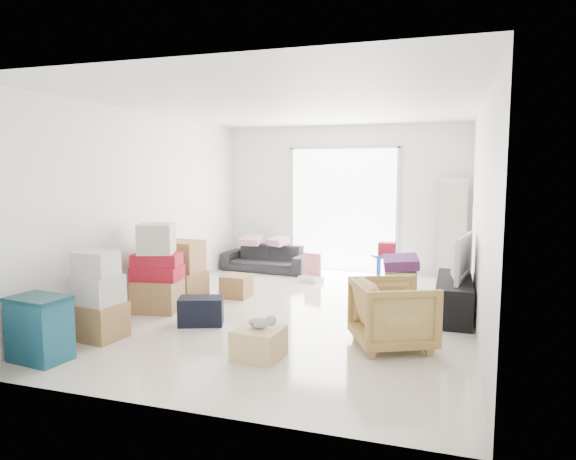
{
  "coord_description": "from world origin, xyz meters",
  "views": [
    {
      "loc": [
        1.95,
        -6.39,
        1.88
      ],
      "look_at": [
        -0.18,
        0.2,
        1.07
      ],
      "focal_mm": 32.0,
      "sensor_mm": 36.0,
      "label": 1
    }
  ],
  "objects_px": {
    "television": "(455,274)",
    "ac_tower": "(452,230)",
    "tv_console": "(454,297)",
    "wood_crate": "(259,343)",
    "armchair": "(393,311)",
    "kids_table": "(387,253)",
    "sofa": "(267,254)",
    "ottoman": "(400,285)",
    "storage_bins": "(40,329)"
  },
  "relations": [
    {
      "from": "television",
      "to": "ac_tower",
      "type": "bearing_deg",
      "value": 11.61
    },
    {
      "from": "tv_console",
      "to": "wood_crate",
      "type": "xyz_separation_m",
      "value": [
        -1.87,
        -2.18,
        -0.09
      ]
    },
    {
      "from": "armchair",
      "to": "wood_crate",
      "type": "relative_size",
      "value": 1.76
    },
    {
      "from": "ac_tower",
      "to": "television",
      "type": "xyz_separation_m",
      "value": [
        0.05,
        -2.2,
        -0.32
      ]
    },
    {
      "from": "tv_console",
      "to": "kids_table",
      "type": "distance_m",
      "value": 2.14
    },
    {
      "from": "tv_console",
      "to": "kids_table",
      "type": "height_order",
      "value": "kids_table"
    },
    {
      "from": "sofa",
      "to": "armchair",
      "type": "relative_size",
      "value": 2.04
    },
    {
      "from": "ottoman",
      "to": "storage_bins",
      "type": "bearing_deg",
      "value": -131.61
    },
    {
      "from": "armchair",
      "to": "kids_table",
      "type": "bearing_deg",
      "value": -16.69
    },
    {
      "from": "ac_tower",
      "to": "sofa",
      "type": "bearing_deg",
      "value": -177.39
    },
    {
      "from": "ac_tower",
      "to": "television",
      "type": "distance_m",
      "value": 2.23
    },
    {
      "from": "armchair",
      "to": "kids_table",
      "type": "height_order",
      "value": "armchair"
    },
    {
      "from": "wood_crate",
      "to": "ottoman",
      "type": "bearing_deg",
      "value": 68.28
    },
    {
      "from": "sofa",
      "to": "ottoman",
      "type": "relative_size",
      "value": 3.69
    },
    {
      "from": "television",
      "to": "armchair",
      "type": "bearing_deg",
      "value": 167.27
    },
    {
      "from": "kids_table",
      "to": "ac_tower",
      "type": "bearing_deg",
      "value": 20.13
    },
    {
      "from": "sofa",
      "to": "wood_crate",
      "type": "height_order",
      "value": "sofa"
    },
    {
      "from": "storage_bins",
      "to": "ac_tower",
      "type": "bearing_deg",
      "value": 53.06
    },
    {
      "from": "ac_tower",
      "to": "armchair",
      "type": "xyz_separation_m",
      "value": [
        -0.57,
        -3.66,
        -0.47
      ]
    },
    {
      "from": "armchair",
      "to": "wood_crate",
      "type": "xyz_separation_m",
      "value": [
        -1.25,
        -0.72,
        -0.25
      ]
    },
    {
      "from": "ac_tower",
      "to": "sofa",
      "type": "height_order",
      "value": "ac_tower"
    },
    {
      "from": "tv_console",
      "to": "armchair",
      "type": "bearing_deg",
      "value": -113.04
    },
    {
      "from": "ac_tower",
      "to": "television",
      "type": "relative_size",
      "value": 1.77
    },
    {
      "from": "ac_tower",
      "to": "storage_bins",
      "type": "bearing_deg",
      "value": -126.94
    },
    {
      "from": "sofa",
      "to": "television",
      "type": "bearing_deg",
      "value": -26.7
    },
    {
      "from": "ac_tower",
      "to": "television",
      "type": "height_order",
      "value": "ac_tower"
    },
    {
      "from": "tv_console",
      "to": "kids_table",
      "type": "relative_size",
      "value": 2.18
    },
    {
      "from": "ottoman",
      "to": "ac_tower",
      "type": "bearing_deg",
      "value": 66.06
    },
    {
      "from": "tv_console",
      "to": "sofa",
      "type": "relative_size",
      "value": 0.89
    },
    {
      "from": "ottoman",
      "to": "tv_console",
      "type": "bearing_deg",
      "value": -40.31
    },
    {
      "from": "television",
      "to": "armchair",
      "type": "xyz_separation_m",
      "value": [
        -0.62,
        -1.46,
        -0.15
      ]
    },
    {
      "from": "ac_tower",
      "to": "tv_console",
      "type": "xyz_separation_m",
      "value": [
        0.05,
        -2.2,
        -0.63
      ]
    },
    {
      "from": "television",
      "to": "storage_bins",
      "type": "bearing_deg",
      "value": 137.1
    },
    {
      "from": "television",
      "to": "sofa",
      "type": "relative_size",
      "value": 0.6
    },
    {
      "from": "sofa",
      "to": "ottoman",
      "type": "bearing_deg",
      "value": -23.81
    },
    {
      "from": "sofa",
      "to": "kids_table",
      "type": "height_order",
      "value": "kids_table"
    },
    {
      "from": "armchair",
      "to": "kids_table",
      "type": "xyz_separation_m",
      "value": [
        -0.47,
        3.28,
        0.08
      ]
    },
    {
      "from": "tv_console",
      "to": "sofa",
      "type": "bearing_deg",
      "value": 148.45
    },
    {
      "from": "ac_tower",
      "to": "sofa",
      "type": "xyz_separation_m",
      "value": [
        -3.29,
        -0.15,
        -0.55
      ]
    },
    {
      "from": "television",
      "to": "wood_crate",
      "type": "relative_size",
      "value": 2.17
    },
    {
      "from": "storage_bins",
      "to": "sofa",
      "type": "bearing_deg",
      "value": 83.61
    },
    {
      "from": "sofa",
      "to": "kids_table",
      "type": "bearing_deg",
      "value": -1.02
    },
    {
      "from": "kids_table",
      "to": "wood_crate",
      "type": "distance_m",
      "value": 4.09
    },
    {
      "from": "ac_tower",
      "to": "kids_table",
      "type": "relative_size",
      "value": 2.62
    },
    {
      "from": "tv_console",
      "to": "wood_crate",
      "type": "bearing_deg",
      "value": -130.59
    },
    {
      "from": "tv_console",
      "to": "storage_bins",
      "type": "bearing_deg",
      "value": -143.21
    },
    {
      "from": "armchair",
      "to": "tv_console",
      "type": "bearing_deg",
      "value": -47.92
    },
    {
      "from": "storage_bins",
      "to": "ottoman",
      "type": "xyz_separation_m",
      "value": [
        3.15,
        3.55,
        -0.1
      ]
    },
    {
      "from": "tv_console",
      "to": "television",
      "type": "distance_m",
      "value": 0.31
    },
    {
      "from": "sofa",
      "to": "armchair",
      "type": "distance_m",
      "value": 4.44
    }
  ]
}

